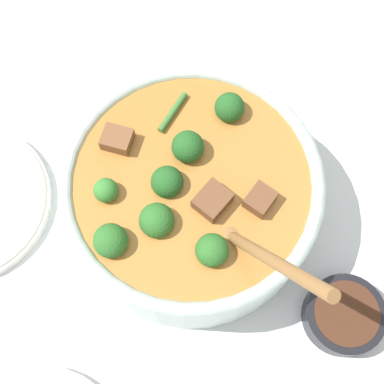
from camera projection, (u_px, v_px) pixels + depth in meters
ground_plane at (192, 212)px, 0.68m from camera, size 4.00×4.00×0.00m
stew_bowl at (192, 195)px, 0.62m from camera, size 0.33×0.29×0.26m
condiment_bowl at (344, 315)px, 0.61m from camera, size 0.09×0.09×0.03m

